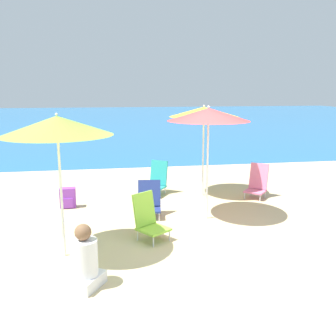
{
  "coord_description": "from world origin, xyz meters",
  "views": [
    {
      "loc": [
        -1.67,
        -5.53,
        2.46
      ],
      "look_at": [
        -0.52,
        1.25,
        1.0
      ],
      "focal_mm": 40.0,
      "sensor_mm": 36.0,
      "label": 1
    }
  ],
  "objects_px": {
    "beach_umbrella_red": "(209,115)",
    "backpack_purple": "(68,198)",
    "beach_chair_teal": "(157,180)",
    "beach_chair_pink": "(257,183)",
    "water_bottle": "(141,201)",
    "beach_umbrella_yellow": "(204,112)",
    "person_seated_near": "(84,262)",
    "beach_chair_lime": "(148,218)",
    "beach_chair_navy": "(149,200)",
    "beach_umbrella_lime": "(57,126)"
  },
  "relations": [
    {
      "from": "beach_chair_lime",
      "to": "water_bottle",
      "type": "relative_size",
      "value": 2.92
    },
    {
      "from": "beach_umbrella_red",
      "to": "beach_chair_pink",
      "type": "height_order",
      "value": "beach_umbrella_red"
    },
    {
      "from": "beach_chair_navy",
      "to": "water_bottle",
      "type": "xyz_separation_m",
      "value": [
        -0.1,
        0.7,
        -0.22
      ]
    },
    {
      "from": "beach_umbrella_red",
      "to": "water_bottle",
      "type": "xyz_separation_m",
      "value": [
        -1.17,
        1.02,
        -1.89
      ]
    },
    {
      "from": "beach_chair_navy",
      "to": "beach_chair_teal",
      "type": "height_order",
      "value": "beach_chair_teal"
    },
    {
      "from": "beach_umbrella_yellow",
      "to": "beach_chair_lime",
      "type": "height_order",
      "value": "beach_umbrella_yellow"
    },
    {
      "from": "beach_chair_teal",
      "to": "beach_umbrella_yellow",
      "type": "bearing_deg",
      "value": 18.6
    },
    {
      "from": "beach_umbrella_yellow",
      "to": "beach_chair_navy",
      "type": "distance_m",
      "value": 2.5
    },
    {
      "from": "beach_umbrella_red",
      "to": "beach_chair_teal",
      "type": "height_order",
      "value": "beach_umbrella_red"
    },
    {
      "from": "water_bottle",
      "to": "beach_chair_lime",
      "type": "bearing_deg",
      "value": -91.54
    },
    {
      "from": "beach_chair_navy",
      "to": "person_seated_near",
      "type": "xyz_separation_m",
      "value": [
        -1.12,
        -2.53,
        0.01
      ]
    },
    {
      "from": "backpack_purple",
      "to": "beach_umbrella_yellow",
      "type": "bearing_deg",
      "value": 8.4
    },
    {
      "from": "beach_umbrella_red",
      "to": "beach_chair_navy",
      "type": "distance_m",
      "value": 2.01
    },
    {
      "from": "beach_chair_navy",
      "to": "water_bottle",
      "type": "height_order",
      "value": "beach_chair_navy"
    },
    {
      "from": "beach_umbrella_yellow",
      "to": "beach_chair_pink",
      "type": "xyz_separation_m",
      "value": [
        1.2,
        -0.37,
        -1.6
      ]
    },
    {
      "from": "water_bottle",
      "to": "beach_chair_navy",
      "type": "bearing_deg",
      "value": -82.01
    },
    {
      "from": "beach_umbrella_lime",
      "to": "beach_chair_pink",
      "type": "height_order",
      "value": "beach_umbrella_lime"
    },
    {
      "from": "beach_umbrella_red",
      "to": "water_bottle",
      "type": "distance_m",
      "value": 2.44
    },
    {
      "from": "beach_chair_navy",
      "to": "backpack_purple",
      "type": "distance_m",
      "value": 1.83
    },
    {
      "from": "beach_chair_pink",
      "to": "beach_chair_teal",
      "type": "relative_size",
      "value": 0.99
    },
    {
      "from": "beach_umbrella_red",
      "to": "water_bottle",
      "type": "relative_size",
      "value": 8.13
    },
    {
      "from": "beach_umbrella_red",
      "to": "beach_umbrella_lime",
      "type": "xyz_separation_m",
      "value": [
        -2.54,
        -1.25,
        -0.04
      ]
    },
    {
      "from": "beach_chair_pink",
      "to": "person_seated_near",
      "type": "height_order",
      "value": "person_seated_near"
    },
    {
      "from": "beach_chair_teal",
      "to": "water_bottle",
      "type": "height_order",
      "value": "beach_chair_teal"
    },
    {
      "from": "beach_umbrella_yellow",
      "to": "water_bottle",
      "type": "relative_size",
      "value": 7.92
    },
    {
      "from": "beach_umbrella_lime",
      "to": "beach_chair_navy",
      "type": "relative_size",
      "value": 3.07
    },
    {
      "from": "beach_chair_pink",
      "to": "beach_chair_teal",
      "type": "distance_m",
      "value": 2.34
    },
    {
      "from": "beach_umbrella_yellow",
      "to": "beach_chair_teal",
      "type": "bearing_deg",
      "value": 164.96
    },
    {
      "from": "beach_chair_navy",
      "to": "beach_chair_pink",
      "type": "bearing_deg",
      "value": 26.56
    },
    {
      "from": "beach_chair_pink",
      "to": "backpack_purple",
      "type": "distance_m",
      "value": 4.24
    },
    {
      "from": "beach_umbrella_red",
      "to": "water_bottle",
      "type": "height_order",
      "value": "beach_umbrella_red"
    },
    {
      "from": "beach_umbrella_yellow",
      "to": "beach_chair_pink",
      "type": "distance_m",
      "value": 2.03
    },
    {
      "from": "beach_umbrella_yellow",
      "to": "person_seated_near",
      "type": "bearing_deg",
      "value": -123.61
    },
    {
      "from": "beach_chair_teal",
      "to": "water_bottle",
      "type": "distance_m",
      "value": 1.0
    },
    {
      "from": "beach_chair_lime",
      "to": "person_seated_near",
      "type": "bearing_deg",
      "value": -160.43
    },
    {
      "from": "beach_umbrella_lime",
      "to": "water_bottle",
      "type": "relative_size",
      "value": 8.03
    },
    {
      "from": "beach_umbrella_red",
      "to": "backpack_purple",
      "type": "distance_m",
      "value": 3.43
    },
    {
      "from": "beach_umbrella_red",
      "to": "beach_chair_teal",
      "type": "distance_m",
      "value": 2.59
    },
    {
      "from": "beach_chair_lime",
      "to": "water_bottle",
      "type": "bearing_deg",
      "value": 52.63
    },
    {
      "from": "beach_chair_pink",
      "to": "beach_chair_teal",
      "type": "bearing_deg",
      "value": -154.37
    },
    {
      "from": "beach_chair_pink",
      "to": "water_bottle",
      "type": "distance_m",
      "value": 2.73
    },
    {
      "from": "beach_chair_pink",
      "to": "beach_chair_navy",
      "type": "bearing_deg",
      "value": -119.16
    },
    {
      "from": "beach_umbrella_red",
      "to": "beach_chair_lime",
      "type": "xyz_separation_m",
      "value": [
        -1.22,
        -0.81,
        -1.64
      ]
    },
    {
      "from": "beach_chair_teal",
      "to": "backpack_purple",
      "type": "xyz_separation_m",
      "value": [
        -1.99,
        -0.73,
        -0.13
      ]
    },
    {
      "from": "beach_chair_teal",
      "to": "backpack_purple",
      "type": "bearing_deg",
      "value": -126.2
    },
    {
      "from": "beach_chair_lime",
      "to": "beach_chair_teal",
      "type": "relative_size",
      "value": 0.98
    },
    {
      "from": "beach_umbrella_lime",
      "to": "person_seated_near",
      "type": "relative_size",
      "value": 2.56
    },
    {
      "from": "beach_chair_pink",
      "to": "beach_umbrella_yellow",
      "type": "bearing_deg",
      "value": -155.33
    },
    {
      "from": "beach_umbrella_red",
      "to": "backpack_purple",
      "type": "relative_size",
      "value": 5.05
    },
    {
      "from": "person_seated_near",
      "to": "backpack_purple",
      "type": "distance_m",
      "value": 3.39
    }
  ]
}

